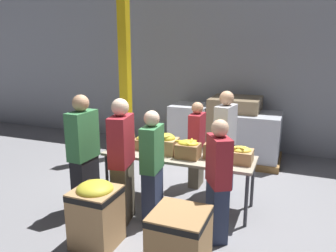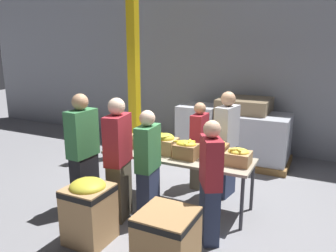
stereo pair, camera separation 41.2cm
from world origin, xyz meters
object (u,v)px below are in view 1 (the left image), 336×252
(volunteer_3, at_px, (218,182))
(sorting_table, at_px, (178,158))
(banana_box_3, at_px, (188,149))
(pallet_stack_1, at_px, (254,139))
(volunteer_1, at_px, (152,168))
(support_pillar, at_px, (125,67))
(pallet_stack_0, at_px, (235,128))
(banana_box_4, at_px, (217,148))
(donation_bin_1, at_px, (180,237))
(banana_box_1, at_px, (145,142))
(volunteer_0, at_px, (225,144))
(volunteer_2, at_px, (122,162))
(volunteer_5, at_px, (84,156))
(donation_bin_0, at_px, (96,212))
(volunteer_4, at_px, (197,145))
(pallet_stack_2, at_px, (191,129))
(banana_box_5, at_px, (241,154))
(banana_box_2, at_px, (166,143))
(banana_box_0, at_px, (122,140))

(volunteer_3, bearing_deg, sorting_table, 15.88)
(banana_box_3, xyz_separation_m, pallet_stack_1, (0.67, 2.48, -0.43))
(volunteer_1, distance_m, support_pillar, 3.19)
(pallet_stack_0, bearing_deg, banana_box_4, -85.74)
(volunteer_3, xyz_separation_m, pallet_stack_1, (0.06, 3.13, -0.26))
(donation_bin_1, bearing_deg, volunteer_1, 130.75)
(banana_box_1, height_order, pallet_stack_0, pallet_stack_0)
(banana_box_1, xyz_separation_m, volunteer_0, (1.17, 0.58, -0.06))
(volunteer_2, height_order, pallet_stack_0, volunteer_2)
(sorting_table, xyz_separation_m, volunteer_5, (-1.19, -0.74, 0.13))
(sorting_table, relative_size, donation_bin_0, 2.76)
(banana_box_3, height_order, volunteer_3, volunteer_3)
(banana_box_1, bearing_deg, sorting_table, -6.94)
(volunteer_4, relative_size, pallet_stack_0, 1.12)
(banana_box_1, xyz_separation_m, pallet_stack_2, (0.00, 2.45, -0.37))
(volunteer_4, relative_size, volunteer_5, 0.85)
(banana_box_5, relative_size, volunteer_2, 0.19)
(banana_box_1, bearing_deg, pallet_stack_2, 89.96)
(sorting_table, relative_size, donation_bin_1, 3.55)
(banana_box_4, relative_size, banana_box_5, 1.00)
(banana_box_3, bearing_deg, sorting_table, 154.78)
(banana_box_5, bearing_deg, pallet_stack_1, 92.02)
(volunteer_4, bearing_deg, volunteer_1, -9.28)
(volunteer_4, xyz_separation_m, donation_bin_1, (0.46, -2.18, -0.40))
(banana_box_5, bearing_deg, banana_box_1, 177.43)
(banana_box_3, xyz_separation_m, donation_bin_1, (0.34, -1.33, -0.60))
(donation_bin_0, bearing_deg, support_pillar, 112.24)
(volunteer_4, distance_m, pallet_stack_1, 1.82)
(volunteer_4, distance_m, donation_bin_1, 2.27)
(banana_box_2, xyz_separation_m, donation_bin_1, (0.72, -1.40, -0.62))
(volunteer_5, bearing_deg, volunteer_4, -37.11)
(banana_box_0, relative_size, banana_box_4, 1.00)
(banana_box_1, distance_m, pallet_stack_2, 2.48)
(volunteer_2, bearing_deg, support_pillar, 17.03)
(volunteer_5, xyz_separation_m, donation_bin_1, (1.71, -0.67, -0.53))
(support_pillar, bearing_deg, pallet_stack_0, 20.11)
(banana_box_4, bearing_deg, support_pillar, 144.94)
(banana_box_4, xyz_separation_m, volunteer_2, (-1.13, -0.83, -0.08))
(pallet_stack_1, bearing_deg, volunteer_5, -123.05)
(banana_box_3, xyz_separation_m, pallet_stack_2, (-0.77, 2.61, -0.39))
(sorting_table, height_order, banana_box_5, banana_box_5)
(banana_box_5, height_order, pallet_stack_0, pallet_stack_0)
(banana_box_4, xyz_separation_m, banana_box_5, (0.36, -0.07, -0.03))
(volunteer_0, bearing_deg, banana_box_0, -57.41)
(banana_box_2, xyz_separation_m, volunteer_4, (0.26, 0.78, -0.22))
(banana_box_4, xyz_separation_m, volunteer_5, (-1.77, -0.82, -0.08))
(banana_box_0, distance_m, donation_bin_0, 1.52)
(banana_box_1, bearing_deg, banana_box_0, -164.37)
(banana_box_2, distance_m, banana_box_5, 1.14)
(pallet_stack_2, bearing_deg, banana_box_4, -64.50)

